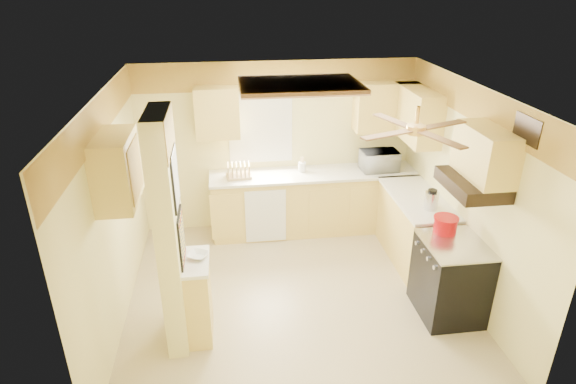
{
  "coord_description": "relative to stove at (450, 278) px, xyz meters",
  "views": [
    {
      "loc": [
        -0.74,
        -4.78,
        3.61
      ],
      "look_at": [
        -0.05,
        0.35,
        1.23
      ],
      "focal_mm": 30.0,
      "sensor_mm": 36.0,
      "label": 1
    }
  ],
  "objects": [
    {
      "name": "poster_menu",
      "position": [
        -2.91,
        0.0,
        1.39
      ],
      "size": [
        0.02,
        0.42,
        0.57
      ],
      "color": "black",
      "rests_on": "partition_column"
    },
    {
      "name": "poster_nashville",
      "position": [
        -2.91,
        0.0,
        0.74
      ],
      "size": [
        0.02,
        0.42,
        0.57
      ],
      "color": "black",
      "rests_on": "partition_column"
    },
    {
      "name": "ceiling",
      "position": [
        -1.67,
        0.55,
        2.04
      ],
      "size": [
        4.0,
        4.0,
        0.0
      ],
      "primitive_type": "plane",
      "rotation": [
        3.14,
        0.0,
        0.0
      ],
      "color": "white",
      "rests_on": "wall_back"
    },
    {
      "name": "microwave",
      "position": [
        -0.21,
        2.12,
        0.63
      ],
      "size": [
        0.54,
        0.38,
        0.29
      ],
      "primitive_type": "imported",
      "rotation": [
        0.0,
        0.0,
        3.18
      ],
      "color": "white",
      "rests_on": "countertop_back"
    },
    {
      "name": "countertop_right",
      "position": [
        0.02,
        1.15,
        0.46
      ],
      "size": [
        0.64,
        1.44,
        0.04
      ],
      "primitive_type": "cube",
      "color": "silver",
      "rests_on": "lower_cabinets_right"
    },
    {
      "name": "partition_column",
      "position": [
        -3.02,
        0.0,
        0.79
      ],
      "size": [
        0.2,
        0.7,
        2.5
      ],
      "primitive_type": "cube",
      "color": "#ECE090",
      "rests_on": "floor"
    },
    {
      "name": "wall_back",
      "position": [
        -1.67,
        2.45,
        0.79
      ],
      "size": [
        4.0,
        0.0,
        4.0
      ],
      "primitive_type": "plane",
      "rotation": [
        1.57,
        0.0,
        0.0
      ],
      "color": "#ECE090",
      "rests_on": "floor"
    },
    {
      "name": "upper_cab_back_right",
      "position": [
        -0.12,
        2.27,
        1.39
      ],
      "size": [
        0.9,
        0.35,
        0.7
      ],
      "primitive_type": "cube",
      "color": "#EACB5E",
      "rests_on": "wall_back"
    },
    {
      "name": "upper_cab_back_left",
      "position": [
        -2.52,
        2.27,
        1.39
      ],
      "size": [
        0.6,
        0.35,
        0.7
      ],
      "primitive_type": "cube",
      "color": "#EACB5E",
      "rests_on": "wall_back"
    },
    {
      "name": "utensil_crock",
      "position": [
        -1.34,
        2.21,
        0.55
      ],
      "size": [
        0.11,
        0.11,
        0.22
      ],
      "color": "white",
      "rests_on": "countertop_back"
    },
    {
      "name": "vent_grate",
      "position": [
        0.31,
        -0.35,
        1.84
      ],
      "size": [
        0.02,
        0.4,
        0.25
      ],
      "primitive_type": "cube",
      "color": "black",
      "rests_on": "wall_right"
    },
    {
      "name": "wall_front",
      "position": [
        -1.67,
        -1.35,
        0.79
      ],
      "size": [
        4.0,
        0.0,
        4.0
      ],
      "primitive_type": "plane",
      "rotation": [
        -1.57,
        0.0,
        0.0
      ],
      "color": "#ECE090",
      "rests_on": "floor"
    },
    {
      "name": "lower_cabinets_right",
      "position": [
        0.03,
        1.15,
        -0.01
      ],
      "size": [
        0.6,
        1.4,
        0.9
      ],
      "primitive_type": "cube",
      "color": "#EACB5E",
      "rests_on": "floor"
    },
    {
      "name": "range_hood",
      "position": [
        0.07,
        0.0,
        1.16
      ],
      "size": [
        0.5,
        0.76,
        0.14
      ],
      "primitive_type": "cube",
      "color": "black",
      "rests_on": "upper_cab_over_stove"
    },
    {
      "name": "ceiling_fan",
      "position": [
        -0.67,
        -0.15,
        1.83
      ],
      "size": [
        1.15,
        1.15,
        0.26
      ],
      "color": "gold",
      "rests_on": "ceiling"
    },
    {
      "name": "upper_cab_left_wall",
      "position": [
        -3.49,
        0.3,
        1.39
      ],
      "size": [
        0.35,
        0.75,
        0.7
      ],
      "primitive_type": "cube",
      "color": "#EACB5E",
      "rests_on": "wall_left"
    },
    {
      "name": "wall_right",
      "position": [
        0.33,
        0.55,
        0.79
      ],
      "size": [
        0.0,
        3.8,
        3.8
      ],
      "primitive_type": "plane",
      "rotation": [
        1.57,
        0.0,
        -1.57
      ],
      "color": "#ECE090",
      "rests_on": "floor"
    },
    {
      "name": "ledge_top",
      "position": [
        -2.8,
        0.0,
        0.46
      ],
      "size": [
        0.28,
        0.58,
        0.04
      ],
      "primitive_type": "cube",
      "color": "silver",
      "rests_on": "partition_ledge"
    },
    {
      "name": "upper_cab_over_stove",
      "position": [
        0.16,
        0.0,
        1.49
      ],
      "size": [
        0.35,
        0.76,
        0.52
      ],
      "primitive_type": "cube",
      "color": "#EACB5E",
      "rests_on": "wall_right"
    },
    {
      "name": "kettle",
      "position": [
        0.04,
        0.8,
        0.6
      ],
      "size": [
        0.17,
        0.17,
        0.26
      ],
      "color": "silver",
      "rests_on": "countertop_right"
    },
    {
      "name": "dutch_oven",
      "position": [
        -0.01,
        0.27,
        0.55
      ],
      "size": [
        0.28,
        0.28,
        0.19
      ],
      "color": "#A5050A",
      "rests_on": "stove"
    },
    {
      "name": "ceiling_light_panel",
      "position": [
        -1.57,
        1.05,
        2.0
      ],
      "size": [
        1.35,
        0.95,
        0.06
      ],
      "color": "brown",
      "rests_on": "ceiling"
    },
    {
      "name": "upper_cab_right",
      "position": [
        0.16,
        1.8,
        1.39
      ],
      "size": [
        0.35,
        1.0,
        0.7
      ],
      "primitive_type": "cube",
      "color": "#EACB5E",
      "rests_on": "wall_right"
    },
    {
      "name": "countertop_back",
      "position": [
        -1.17,
        2.14,
        0.46
      ],
      "size": [
        3.04,
        0.64,
        0.04
      ],
      "primitive_type": "cube",
      "color": "silver",
      "rests_on": "lower_cabinets_back"
    },
    {
      "name": "bowl",
      "position": [
        -2.77,
        0.05,
        0.5
      ],
      "size": [
        0.27,
        0.27,
        0.05
      ],
      "primitive_type": "imported",
      "rotation": [
        0.0,
        0.0,
        -0.41
      ],
      "color": "white",
      "rests_on": "ledge_top"
    },
    {
      "name": "window",
      "position": [
        -1.92,
        2.44,
        1.09
      ],
      "size": [
        0.92,
        0.02,
        1.02
      ],
      "color": "white",
      "rests_on": "wall_back"
    },
    {
      "name": "stove",
      "position": [
        0.0,
        0.0,
        0.0
      ],
      "size": [
        0.68,
        0.77,
        0.92
      ],
      "color": "black",
      "rests_on": "floor"
    },
    {
      "name": "partition_ledge",
      "position": [
        -2.8,
        0.0,
        -0.01
      ],
      "size": [
        0.25,
        0.55,
        0.9
      ],
      "primitive_type": "cube",
      "color": "#EACB5E",
      "rests_on": "floor"
    },
    {
      "name": "wallpaper_border",
      "position": [
        -1.67,
        2.43,
        1.84
      ],
      "size": [
        4.0,
        0.02,
        0.4
      ],
      "primitive_type": "cube",
      "color": "gold",
      "rests_on": "wall_back"
    },
    {
      "name": "floor",
      "position": [
        -1.67,
        0.55,
        -0.46
      ],
      "size": [
        4.0,
        4.0,
        0.0
      ],
      "primitive_type": "plane",
      "color": "tan",
      "rests_on": "ground"
    },
    {
      "name": "wall_left",
      "position": [
        -3.67,
        0.55,
        0.79
      ],
      "size": [
        0.0,
        3.8,
        3.8
      ],
      "primitive_type": "plane",
      "rotation": [
        1.57,
        0.0,
        1.57
      ],
      "color": "#ECE090",
      "rests_on": "floor"
    },
    {
      "name": "lower_cabinets_back",
      "position": [
        -1.17,
        2.15,
        -0.01
      ],
      "size": [
        3.0,
        0.6,
        0.9
      ],
      "primitive_type": "cube",
      "color": "#EACB5E",
      "rests_on": "floor"
    },
    {
      "name": "dishwasher_panel",
      "position": [
        -1.92,
        1.84,
        -0.03
      ],
      "size": [
        0.58,
        0.02,
        0.8
      ],
      "primitive_type": "cube",
      "color": "white",
      "rests_on": "lower_cabinets_back"
    },
    {
      "name": "dish_rack",
      "position": [
        -2.27,
        2.11,
        0.55
      ],
      "size": [
        0.37,
        0.29,
        0.2
      ],
      "color": "tan",
      "rests_on": "countertop_back"
    }
  ]
}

